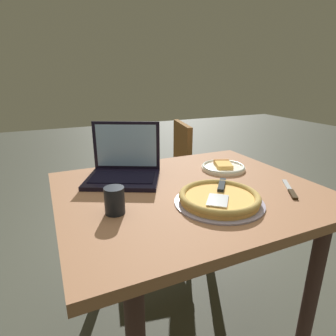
# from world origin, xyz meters

# --- Properties ---
(ground_plane) EXTENTS (12.00, 12.00, 0.00)m
(ground_plane) POSITION_xyz_m (0.00, 0.00, 0.00)
(ground_plane) COLOR #414337
(dining_table) EXTENTS (1.06, 0.89, 0.74)m
(dining_table) POSITION_xyz_m (0.00, 0.00, 0.65)
(dining_table) COLOR #946343
(dining_table) RESTS_ON ground_plane
(laptop) EXTENTS (0.39, 0.37, 0.25)m
(laptop) POSITION_xyz_m (0.21, -0.23, 0.79)
(laptop) COLOR black
(laptop) RESTS_ON dining_table
(pizza_plate) EXTENTS (0.22, 0.22, 0.04)m
(pizza_plate) POSITION_xyz_m (-0.27, -0.15, 0.76)
(pizza_plate) COLOR white
(pizza_plate) RESTS_ON dining_table
(pizza_tray) EXTENTS (0.33, 0.33, 0.04)m
(pizza_tray) POSITION_xyz_m (-0.03, 0.17, 0.76)
(pizza_tray) COLOR #9991AA
(pizza_tray) RESTS_ON dining_table
(table_knife) EXTENTS (0.14, 0.18, 0.01)m
(table_knife) POSITION_xyz_m (-0.36, 0.20, 0.75)
(table_knife) COLOR #B9BDC3
(table_knife) RESTS_ON dining_table
(drink_cup) EXTENTS (0.07, 0.07, 0.09)m
(drink_cup) POSITION_xyz_m (0.34, 0.09, 0.79)
(drink_cup) COLOR black
(drink_cup) RESTS_ON dining_table
(chair_near) EXTENTS (0.46, 0.46, 0.87)m
(chair_near) POSITION_xyz_m (-0.28, -0.83, 0.50)
(chair_near) COLOR brown
(chair_near) RESTS_ON ground_plane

